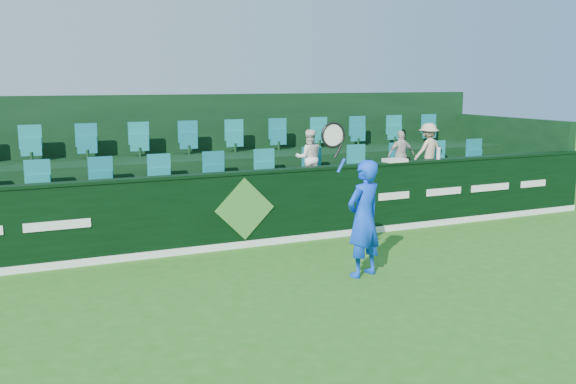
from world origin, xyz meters
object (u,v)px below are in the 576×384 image
spectator_middle (401,155)px  drinks_bottle (438,153)px  spectator_right (428,150)px  tennis_player (363,218)px  spectator_left (309,158)px  towel (395,160)px

spectator_middle → drinks_bottle: 1.14m
drinks_bottle → spectator_right: bearing=62.4°
spectator_middle → drinks_bottle: (0.13, -1.12, 0.15)m
tennis_player → drinks_bottle: 4.01m
spectator_middle → drinks_bottle: size_ratio=4.34×
spectator_left → spectator_right: bearing=-164.7°
tennis_player → drinks_bottle: size_ratio=9.99×
tennis_player → spectator_right: tennis_player is taller
tennis_player → towel: bearing=48.0°
spectator_right → towel: bearing=23.8°
tennis_player → spectator_left: (0.82, 3.50, 0.47)m
spectator_right → spectator_middle: bearing=-10.9°
spectator_middle → towel: bearing=58.0°
towel → spectator_left: bearing=139.7°
tennis_player → drinks_bottle: (3.18, 2.38, 0.57)m
spectator_left → towel: spectator_left is taller
spectator_right → tennis_player: bearing=32.1°
spectator_middle → towel: 1.44m
tennis_player → spectator_right: size_ratio=2.03×
spectator_left → spectator_right: 2.94m
spectator_left → towel: bearing=154.9°
spectator_middle → spectator_right: (0.71, 0.00, 0.07)m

